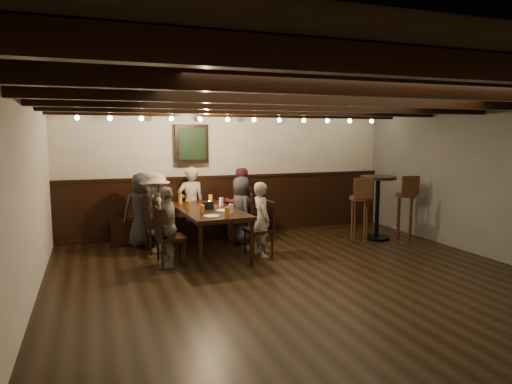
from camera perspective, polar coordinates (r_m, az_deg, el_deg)
name	(u,v)px	position (r m, az deg, el deg)	size (l,w,h in m)	color
room	(237,186)	(7.62, -2.35, 0.79)	(7.00, 7.00, 7.00)	black
dining_table	(208,212)	(7.37, -6.06, -2.56)	(0.99, 2.01, 0.74)	black
chair_left_near	(158,234)	(7.71, -12.15, -5.19)	(0.45, 0.45, 0.95)	black
chair_left_far	(170,248)	(6.86, -10.71, -6.89)	(0.42, 0.42, 0.88)	black
chair_right_near	(240,228)	(8.09, -2.06, -4.56)	(0.43, 0.43, 0.90)	black
chair_right_far	(260,239)	(7.28, 0.47, -5.94)	(0.42, 0.42, 0.88)	black
person_bench_left	(142,210)	(8.05, -14.07, -2.17)	(0.63, 0.41, 1.29)	#2A292B
person_bench_centre	(191,204)	(8.37, -8.14, -1.47)	(0.49, 0.32, 1.34)	gray
person_bench_right	(240,203)	(8.51, -2.01, -1.39)	(0.64, 0.50, 1.31)	#581E2D
person_left_near	(156,212)	(7.64, -12.44, -2.50)	(0.85, 0.49, 1.32)	gray
person_left_far	(167,227)	(6.78, -11.04, -4.28)	(0.69, 0.29, 1.18)	gray
person_right_near	(241,210)	(8.05, -1.86, -2.29)	(0.58, 0.38, 1.19)	#29292B
person_right_far	(262,219)	(7.23, 0.70, -3.42)	(0.43, 0.28, 1.18)	gray
pint_a	(180,200)	(7.95, -9.47, -0.96)	(0.07, 0.07, 0.14)	#BF7219
pint_b	(211,198)	(8.04, -5.71, -0.81)	(0.07, 0.07, 0.14)	#BF7219
pint_c	(188,205)	(7.37, -8.53, -1.58)	(0.07, 0.07, 0.14)	#BF7219
pint_d	(221,202)	(7.63, -4.35, -1.22)	(0.07, 0.07, 0.14)	silver
pint_e	(202,210)	(6.87, -6.75, -2.19)	(0.07, 0.07, 0.14)	#BF7219
pint_f	(231,209)	(6.90, -3.16, -2.11)	(0.07, 0.07, 0.14)	silver
pint_g	(227,212)	(6.62, -3.65, -2.51)	(0.07, 0.07, 0.14)	#BF7219
plate_near	(212,216)	(6.66, -5.56, -3.01)	(0.24, 0.24, 0.01)	white
plate_far	(224,210)	(7.13, -3.99, -2.31)	(0.24, 0.24, 0.01)	white
condiment_caddy	(208,206)	(7.31, -5.96, -1.69)	(0.15, 0.10, 0.12)	black
candle	(209,204)	(7.68, -5.86, -1.52)	(0.05, 0.05, 0.05)	beige
high_top_table	(378,198)	(8.65, 14.95, -0.72)	(0.66, 0.66, 1.17)	black
bar_stool_left	(360,219)	(8.26, 12.83, -3.33)	(0.40, 0.42, 1.19)	#3D2013
bar_stool_right	(405,215)	(8.87, 18.11, -2.78)	(0.39, 0.41, 1.19)	#3D2013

